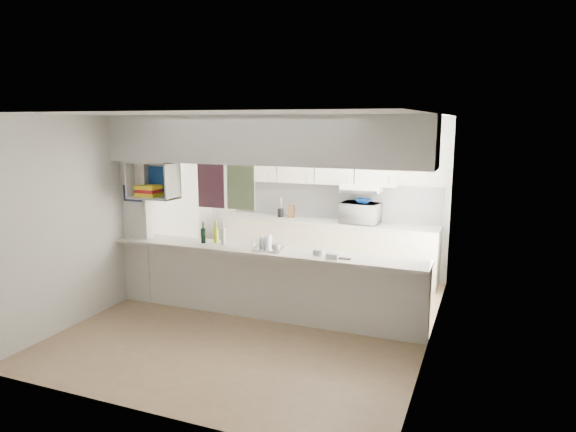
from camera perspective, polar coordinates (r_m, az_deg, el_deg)
The scene contains 16 objects.
floor at distance 6.83m, azimuth -2.83°, elevation -11.19°, with size 4.80×4.80×0.00m, color #9B785A.
ceiling at distance 6.35m, azimuth -3.04°, elevation 11.17°, with size 4.80×4.80×0.00m, color white.
wall_back at distance 8.68m, azimuth 3.69°, elevation 2.36°, with size 4.20×4.20×0.00m, color silver.
wall_left at distance 7.57m, azimuth -17.53°, elevation 0.70°, with size 4.80×4.80×0.00m, color silver.
wall_right at distance 5.92m, azimuth 15.89°, elevation -1.83°, with size 4.80×4.80×0.00m, color silver.
servery_partition at distance 6.48m, azimuth -4.35°, elevation 2.81°, with size 4.20×0.50×2.60m.
cubby_shelf at distance 7.14m, azimuth -14.70°, elevation 3.62°, with size 0.65×0.35×0.50m.
kitchen_run at distance 8.46m, azimuth 4.13°, elevation -1.12°, with size 3.60×0.63×2.24m.
microwave at distance 8.24m, azimuth 8.06°, elevation 0.33°, with size 0.60×0.40×0.33m, color white.
bowl at distance 8.19m, azimuth 8.36°, elevation 1.66°, with size 0.26×0.26×0.06m, color navy.
dish_rack at distance 6.52m, azimuth -2.20°, elevation -3.02°, with size 0.41×0.33×0.20m.
cup at distance 6.38m, azimuth -1.36°, elevation -3.53°, with size 0.11×0.11×0.09m, color white.
wine_bottles at distance 6.88m, azimuth -8.17°, elevation -2.11°, with size 0.36×0.14×0.32m.
plastic_tubs at distance 6.21m, azimuth 4.09°, elevation -4.19°, with size 0.49×0.22×0.07m.
utensil_jar at distance 8.71m, azimuth -0.83°, elevation 0.36°, with size 0.10×0.10×0.15m, color black.
knife_block at distance 8.66m, azimuth 0.37°, elevation 0.52°, with size 0.10×0.08×0.21m, color #4D331A.
Camera 1 is at (2.65, -5.77, 2.52)m, focal length 32.00 mm.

